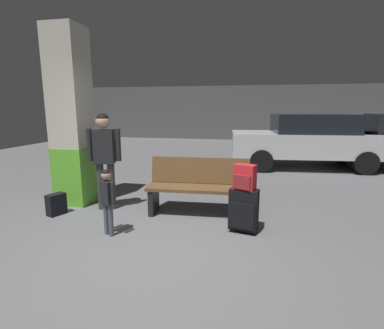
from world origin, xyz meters
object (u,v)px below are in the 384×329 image
at_px(backpack_bright, 245,177).
at_px(child, 107,195).
at_px(adult, 104,151).
at_px(backpack_dark_floor, 56,204).
at_px(structural_pillar, 71,119).
at_px(bench, 198,187).
at_px(suitcase, 244,210).
at_px(parked_car_near, 307,139).

xyz_separation_m(backpack_bright, child, (-1.76, -0.46, -0.22)).
bearing_deg(adult, backpack_dark_floor, -148.07).
distance_m(structural_pillar, backpack_dark_floor, 1.47).
relative_size(bench, suitcase, 2.69).
distance_m(backpack_bright, child, 1.83).
distance_m(backpack_bright, adult, 2.34).
height_order(bench, parked_car_near, parked_car_near).
relative_size(structural_pillar, suitcase, 4.98).
height_order(structural_pillar, suitcase, structural_pillar).
bearing_deg(bench, backpack_bright, -38.67).
height_order(structural_pillar, backpack_dark_floor, structural_pillar).
bearing_deg(backpack_bright, child, -165.36).
bearing_deg(parked_car_near, backpack_dark_floor, -133.52).
bearing_deg(backpack_dark_floor, bench, 12.84).
xyz_separation_m(backpack_bright, parked_car_near, (1.60, 4.87, 0.03)).
bearing_deg(suitcase, bench, 141.38).
relative_size(backpack_bright, child, 0.38).
distance_m(adult, backpack_dark_floor, 1.14).
relative_size(suitcase, backpack_dark_floor, 1.78).
relative_size(structural_pillar, backpack_bright, 8.85).
xyz_separation_m(adult, parked_car_near, (3.88, 4.37, -0.18)).
height_order(backpack_bright, backpack_dark_floor, backpack_bright).
distance_m(backpack_bright, parked_car_near, 5.12).
bearing_deg(parked_car_near, child, -122.22).
bearing_deg(structural_pillar, backpack_dark_floor, -86.55).
height_order(structural_pillar, parked_car_near, structural_pillar).
bearing_deg(structural_pillar, bench, -3.48).
relative_size(bench, child, 1.81).
bearing_deg(child, backpack_dark_floor, 155.68).
relative_size(structural_pillar, parked_car_near, 0.71).
distance_m(adult, parked_car_near, 5.85).
relative_size(backpack_bright, adult, 0.21).
xyz_separation_m(backpack_bright, backpack_dark_floor, (-2.95, 0.08, -0.60)).
bearing_deg(adult, bench, 3.31).
bearing_deg(backpack_dark_floor, child, -24.32).
distance_m(bench, parked_car_near, 4.89).
distance_m(structural_pillar, adult, 0.90).
xyz_separation_m(suitcase, backpack_bright, (-0.00, -0.00, 0.45)).
bearing_deg(parked_car_near, suitcase, -108.18).
xyz_separation_m(bench, parked_car_near, (2.33, 4.28, 0.36)).
distance_m(structural_pillar, bench, 2.49).
bearing_deg(backpack_dark_floor, adult, 31.93).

